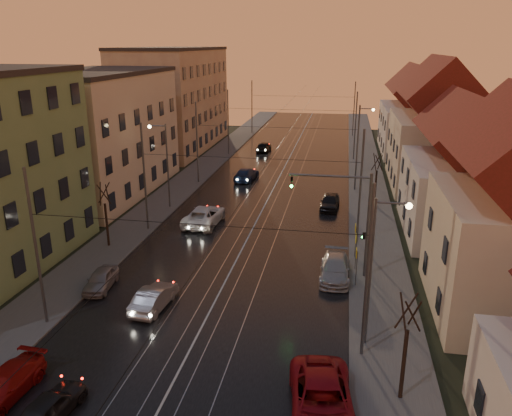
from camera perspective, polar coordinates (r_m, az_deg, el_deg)
The scene contains 39 objects.
road at distance 55.50m, azimuth 2.27°, elevation 2.73°, with size 16.00×120.00×0.04m, color black.
sidewalk_left at distance 57.63m, azimuth -7.64°, elevation 3.23°, with size 4.00×120.00×0.15m, color #4C4C4C.
sidewalk_right at distance 55.10m, azimuth 12.64°, elevation 2.24°, with size 4.00×120.00×0.15m, color #4C4C4C.
tram_rail_0 at distance 55.81m, azimuth 0.03°, elevation 2.88°, with size 0.06×120.00×0.03m, color gray.
tram_rail_1 at distance 55.59m, azimuth 1.49°, elevation 2.81°, with size 0.06×120.00×0.03m, color gray.
tram_rail_2 at distance 55.39m, azimuth 3.06°, elevation 2.73°, with size 0.06×120.00×0.03m, color gray.
tram_rail_3 at distance 55.25m, azimuth 4.54°, elevation 2.66°, with size 0.06×120.00×0.03m, color gray.
apartment_left_2 at distance 53.79m, azimuth -17.56°, elevation 7.93°, with size 10.00×20.00×12.00m, color beige.
apartment_left_3 at distance 75.55m, azimuth -9.27°, elevation 12.07°, with size 10.00×24.00×14.00m, color #A37F69.
house_right_2 at distance 43.39m, azimuth 22.89°, elevation 3.16°, with size 9.18×12.24×9.20m.
house_right_3 at distance 57.57m, azimuth 19.97°, elevation 8.12°, with size 9.18×14.28×11.50m.
house_right_4 at distance 75.29m, azimuth 17.74°, elevation 9.93°, with size 9.18×16.32×10.00m.
catenary_pole_l_1 at distance 28.97m, azimuth -23.82°, elevation -4.39°, with size 0.16×0.16×9.00m, color #595B60.
catenary_pole_r_1 at distance 24.37m, azimuth 12.61°, elevation -7.44°, with size 0.16×0.16×9.00m, color #595B60.
catenary_pole_l_2 at distance 41.52m, azimuth -12.62°, elevation 3.34°, with size 0.16×0.16×9.00m, color #595B60.
catenary_pole_r_2 at distance 38.45m, azimuth 11.84°, elevation 2.21°, with size 0.16×0.16×9.00m, color #595B60.
catenary_pole_l_3 at distance 55.30m, azimuth -6.75°, elevation 7.34°, with size 0.16×0.16×9.00m, color #595B60.
catenary_pole_r_3 at distance 53.04m, azimuth 11.49°, elevation 6.63°, with size 0.16×0.16×9.00m, color #595B60.
catenary_pole_l_4 at distance 69.59m, azimuth -3.20°, elevation 9.68°, with size 0.16×0.16×9.00m, color #595B60.
catenary_pole_r_4 at distance 67.81m, azimuth 11.29°, elevation 9.13°, with size 0.16×0.16×9.00m, color #595B60.
catenary_pole_l_5 at distance 87.05m, azimuth -0.47°, elevation 11.44°, with size 0.16×0.16×9.00m, color #595B60.
catenary_pole_r_5 at distance 85.63m, azimuth 11.14°, elevation 10.99°, with size 0.16×0.16×9.00m, color #595B60.
street_lamp_1 at distance 25.15m, azimuth 13.74°, elevation -5.73°, with size 1.75×0.32×8.00m.
street_lamp_2 at distance 47.03m, azimuth -10.47°, elevation 5.70°, with size 1.75×0.32×8.00m.
street_lamp_3 at distance 59.86m, azimuth 11.89°, elevation 8.28°, with size 1.75×0.32×8.00m.
traffic_light_mast at distance 32.66m, azimuth 11.02°, elevation -0.43°, with size 5.30×0.32×7.20m.
bare_tree_0 at distance 39.28m, azimuth -16.76°, elevation -0.93°, with size 1.09×1.09×5.11m.
bare_tree_1 at distance 22.89m, azimuth 16.67°, elevation -15.41°, with size 1.09×1.09×5.11m.
bare_tree_2 at distance 48.71m, azimuth 13.55°, elevation 3.02°, with size 1.09×1.09×5.11m.
driving_car_0 at distance 23.78m, azimuth -22.48°, elevation -20.24°, with size 1.45×3.61×1.23m, color black.
driving_car_1 at distance 30.40m, azimuth -11.57°, elevation -10.02°, with size 1.42×4.08×1.34m, color #98979C.
driving_car_2 at distance 43.19m, azimuth -5.94°, elevation -0.87°, with size 2.61×5.67×1.57m, color white.
driving_car_3 at distance 57.03m, azimuth -1.11°, elevation 3.89°, with size 1.99×4.90×1.42m, color #18264A.
driving_car_4 at distance 72.41m, azimuth 0.89°, elevation 7.02°, with size 1.73×4.30×1.46m, color black.
parked_left_2 at distance 25.74m, azimuth -26.79°, elevation -17.64°, with size 1.74×4.27×1.24m, color maroon.
parked_left_3 at distance 33.56m, azimuth -17.30°, elevation -7.80°, with size 1.44×3.58×1.22m, color #9A999E.
parked_right_0 at distance 22.36m, azimuth 7.55°, elevation -21.00°, with size 2.63×5.71×1.59m, color maroon.
parked_right_1 at distance 33.73m, azimuth 9.03°, elevation -6.86°, with size 1.93×4.75×1.38m, color #A9A8AE.
parked_right_2 at distance 47.53m, azimuth 8.44°, elevation 0.71°, with size 1.65×4.11×1.40m, color black.
Camera 1 is at (7.13, -12.99, 14.90)m, focal length 35.00 mm.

